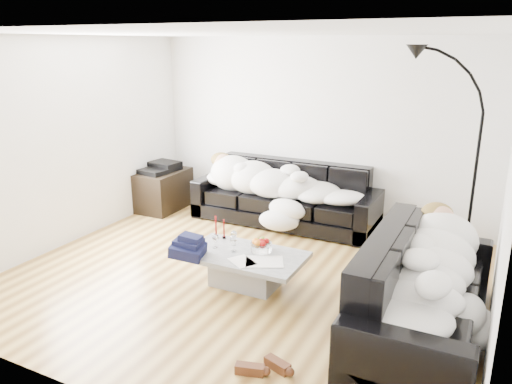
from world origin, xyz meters
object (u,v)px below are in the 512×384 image
at_px(stereo, 161,167).
at_px(floor_lamp, 475,175).
at_px(sofa_right, 425,289).
at_px(wine_glass_c, 234,244).
at_px(wine_glass_b, 215,241).
at_px(shoes, 263,367).
at_px(wine_glass_a, 234,238).
at_px(sleeper_right, 428,268).
at_px(candle_right, 224,229).
at_px(sleeper_back, 284,181).
at_px(av_cabinet, 162,190).
at_px(candle_left, 216,227).
at_px(fruit_bowl, 261,244).
at_px(sofa_back, 285,194).
at_px(coffee_table, 245,269).

distance_m(stereo, floor_lamp, 4.46).
xyz_separation_m(sofa_right, wine_glass_c, (-1.99, 0.15, -0.00)).
relative_size(wine_glass_b, shoes, 0.39).
xyz_separation_m(wine_glass_b, floor_lamp, (2.42, 1.63, 0.65)).
bearing_deg(stereo, wine_glass_a, -29.05).
xyz_separation_m(sleeper_right, shoes, (-1.03, -1.09, -0.61)).
bearing_deg(candle_right, sleeper_back, 89.85).
bearing_deg(sofa_right, shoes, 136.64).
relative_size(sofa_right, av_cabinet, 2.57).
xyz_separation_m(sleeper_back, candle_left, (-0.10, -1.68, -0.15)).
bearing_deg(av_cabinet, fruit_bowl, -33.02).
height_order(wine_glass_c, candle_right, candle_right).
relative_size(sofa_right, sleeper_right, 1.17).
xyz_separation_m(fruit_bowl, wine_glass_c, (-0.25, -0.15, 0.02)).
distance_m(fruit_bowl, floor_lamp, 2.52).
height_order(sofa_back, wine_glass_a, sofa_back).
bearing_deg(fruit_bowl, shoes, -63.21).
distance_m(fruit_bowl, shoes, 1.61).
bearing_deg(wine_glass_a, wine_glass_b, -132.64).
bearing_deg(sofa_right, candle_left, 80.24).
relative_size(sofa_back, candle_left, 10.26).
bearing_deg(sleeper_right, coffee_table, 85.37).
bearing_deg(coffee_table, av_cabinet, 144.18).
distance_m(sleeper_right, wine_glass_c, 2.00).
bearing_deg(shoes, sofa_right, 42.33).
height_order(sleeper_right, shoes, sleeper_right).
xyz_separation_m(sofa_right, candle_right, (-2.27, 0.42, 0.02)).
bearing_deg(stereo, candle_right, -29.48).
distance_m(sofa_right, candle_left, 2.40).
relative_size(coffee_table, wine_glass_c, 7.06).
xyz_separation_m(sofa_right, fruit_bowl, (-1.73, 0.30, -0.02)).
xyz_separation_m(av_cabinet, stereo, (0.00, 0.00, 0.37)).
relative_size(stereo, floor_lamp, 0.20).
bearing_deg(stereo, sofa_back, 14.38).
distance_m(candle_left, floor_lamp, 2.97).
distance_m(sofa_back, shoes, 3.47).
xyz_separation_m(wine_glass_c, stereo, (-2.25, 1.72, 0.21)).
height_order(fruit_bowl, candle_right, candle_right).
xyz_separation_m(av_cabinet, floor_lamp, (4.44, -0.10, 0.79)).
bearing_deg(wine_glass_a, candle_left, 160.90).
distance_m(sofa_right, wine_glass_a, 2.10).
relative_size(sleeper_back, sleeper_right, 1.16).
bearing_deg(shoes, wine_glass_c, 123.30).
relative_size(wine_glass_b, floor_lamp, 0.07).
height_order(sofa_back, floor_lamp, floor_lamp).
xyz_separation_m(sleeper_back, wine_glass_a, (0.19, -1.78, -0.19)).
bearing_deg(wine_glass_b, av_cabinet, 139.46).
bearing_deg(coffee_table, candle_right, 146.57).
bearing_deg(floor_lamp, sofa_back, 162.50).
bearing_deg(sofa_right, av_cabinet, 66.16).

